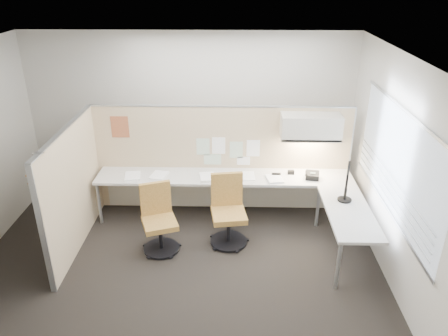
{
  "coord_description": "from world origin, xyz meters",
  "views": [
    {
      "loc": [
        0.74,
        -4.86,
        3.73
      ],
      "look_at": [
        0.6,
        0.8,
        1.09
      ],
      "focal_mm": 35.0,
      "sensor_mm": 36.0,
      "label": 1
    }
  ],
  "objects_px": {
    "chair_left": "(159,221)",
    "monitor": "(347,182)",
    "phone": "(312,175)",
    "desk": "(246,188)",
    "chair_right": "(228,212)"
  },
  "relations": [
    {
      "from": "monitor",
      "to": "phone",
      "type": "relative_size",
      "value": 2.1
    },
    {
      "from": "chair_left",
      "to": "phone",
      "type": "relative_size",
      "value": 4.07
    },
    {
      "from": "chair_right",
      "to": "phone",
      "type": "height_order",
      "value": "chair_right"
    },
    {
      "from": "monitor",
      "to": "phone",
      "type": "bearing_deg",
      "value": 43.04
    },
    {
      "from": "desk",
      "to": "chair_right",
      "type": "height_order",
      "value": "chair_right"
    },
    {
      "from": "chair_left",
      "to": "phone",
      "type": "distance_m",
      "value": 2.43
    },
    {
      "from": "chair_left",
      "to": "phone",
      "type": "height_order",
      "value": "chair_left"
    },
    {
      "from": "desk",
      "to": "phone",
      "type": "height_order",
      "value": "phone"
    },
    {
      "from": "chair_left",
      "to": "monitor",
      "type": "height_order",
      "value": "monitor"
    },
    {
      "from": "chair_left",
      "to": "monitor",
      "type": "bearing_deg",
      "value": -16.77
    },
    {
      "from": "phone",
      "to": "monitor",
      "type": "bearing_deg",
      "value": -52.78
    },
    {
      "from": "chair_right",
      "to": "monitor",
      "type": "distance_m",
      "value": 1.72
    },
    {
      "from": "desk",
      "to": "phone",
      "type": "distance_m",
      "value": 1.04
    },
    {
      "from": "desk",
      "to": "chair_left",
      "type": "xyz_separation_m",
      "value": [
        -1.24,
        -0.75,
        -0.15
      ]
    },
    {
      "from": "chair_right",
      "to": "phone",
      "type": "relative_size",
      "value": 4.29
    }
  ]
}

